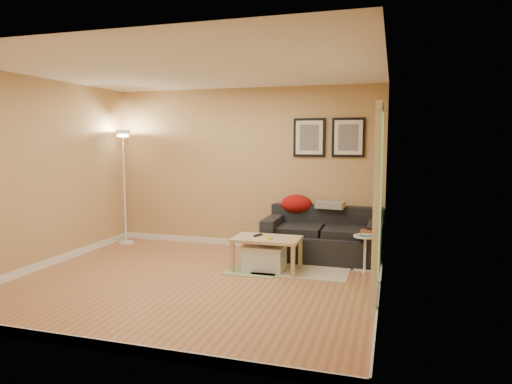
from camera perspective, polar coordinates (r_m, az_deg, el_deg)
floor at (r=5.89m, az=-7.68°, el=-10.94°), size 4.50×4.50×0.00m
ceiling at (r=5.68m, az=-8.08°, el=14.95°), size 4.50×4.50×0.00m
wall_back at (r=7.50m, az=-1.49°, el=2.98°), size 4.50×0.00×4.50m
wall_front at (r=3.92m, az=-20.14°, el=-0.60°), size 4.50×0.00×4.50m
wall_left at (r=6.89m, az=-25.17°, el=2.06°), size 0.00×4.00×4.00m
wall_right at (r=5.13m, az=15.64°, el=1.13°), size 0.00×4.00×4.00m
baseboard_back at (r=7.67m, az=-1.48°, el=-6.39°), size 4.50×0.02×0.10m
baseboard_front at (r=4.26m, az=-19.37°, el=-17.52°), size 4.50×0.02×0.10m
baseboard_left at (r=7.07m, az=-24.61°, el=-8.08°), size 0.02×4.00×0.10m
baseboard_right at (r=5.38m, az=15.12°, el=-12.23°), size 0.02×4.00×0.10m
sofa at (r=6.85m, az=8.36°, el=-5.23°), size 1.70×0.90×0.75m
red_throw at (r=7.14m, az=5.10°, el=-1.49°), size 0.48×0.36×0.28m
plaid_throw at (r=7.02m, az=9.29°, el=-1.60°), size 0.45×0.32×0.10m
framed_print_left at (r=7.19m, az=6.69°, el=6.78°), size 0.50×0.04×0.60m
framed_print_right at (r=7.11m, az=11.49°, el=6.70°), size 0.50×0.04×0.60m
area_rug at (r=6.32m, az=5.87°, el=-9.63°), size 1.25×0.85×0.01m
green_runner at (r=6.21m, az=-0.49°, el=-9.88°), size 0.70×0.50×0.01m
coffee_table at (r=6.25m, az=1.37°, el=-7.72°), size 0.98×0.70×0.45m
remote_control at (r=6.29m, az=0.25°, el=-5.42°), size 0.10×0.17×0.02m
tape_roll at (r=6.06m, az=1.78°, el=-5.85°), size 0.07×0.07×0.03m
storage_bin at (r=6.26m, az=1.06°, el=-8.17°), size 0.56×0.41×0.34m
side_table at (r=6.34m, az=13.46°, el=-7.49°), size 0.32×0.32×0.49m
book_stack at (r=6.30m, az=13.70°, el=-4.98°), size 0.23×0.26×0.07m
floor_lamp at (r=8.02m, az=-16.12°, el=0.20°), size 0.25×0.25×1.93m
doorway at (r=5.01m, az=14.94°, el=-2.13°), size 0.12×1.01×2.13m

